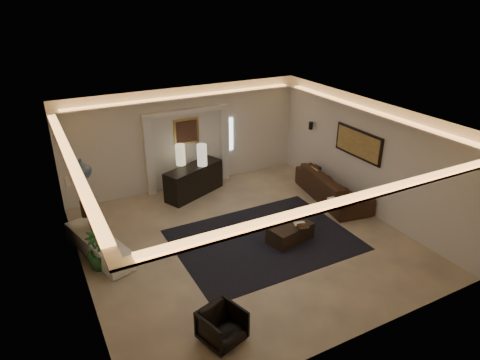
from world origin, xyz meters
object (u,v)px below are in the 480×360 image
console (194,181)px  sofa (332,186)px  coffee_table (290,233)px  armchair (222,326)px

console → sofa: console is taller
sofa → coffee_table: (-2.22, -1.25, -0.17)m
console → coffee_table: (1.03, -3.29, -0.20)m
coffee_table → armchair: bearing=-154.5°
sofa → armchair: (-4.92, -3.28, -0.07)m
console → sofa: 3.84m
sofa → console: bearing=67.1°
console → sofa: bearing=-55.7°
console → armchair: size_ratio=2.69×
coffee_table → armchair: armchair is taller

